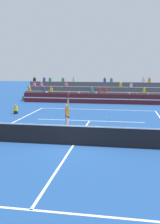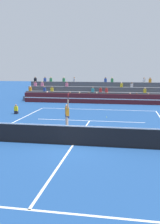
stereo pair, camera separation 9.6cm
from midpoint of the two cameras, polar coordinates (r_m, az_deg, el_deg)
The scene contains 8 objects.
ground_plane at distance 13.87m, azimuth -1.64°, elevation -7.22°, with size 120.00×120.00×0.00m, color navy.
court_lines at distance 13.87m, azimuth -1.64°, elevation -7.21°, with size 11.10×23.90×0.01m.
tennis_net at distance 13.72m, azimuth -1.65°, elevation -5.05°, with size 12.00×0.10×1.10m.
sponsor_banner_wall at distance 29.45m, azimuth 4.44°, elevation 2.89°, with size 18.00×0.26×1.10m.
bleacher_stand at distance 32.56m, azimuth 4.93°, elevation 4.04°, with size 19.18×3.80×2.83m.
ball_kid_courtside at distance 23.59m, azimuth -13.95°, elevation 0.39°, with size 0.30×0.36×0.84m.
tennis_player at distance 16.84m, azimuth -2.98°, elevation -0.73°, with size 0.41×0.82×2.50m.
tennis_ball at distance 21.44m, azimuth 5.64°, elevation -1.09°, with size 0.07×0.07×0.07m, color #C6DB33.
Camera 1 is at (2.54, -13.02, 4.04)m, focal length 42.00 mm.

